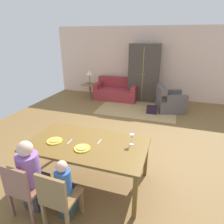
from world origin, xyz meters
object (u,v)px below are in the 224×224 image
at_px(table_lamp, 89,73).
at_px(couch, 117,91).
at_px(armoire, 144,73).
at_px(side_table, 90,89).
at_px(dining_table, 87,146).
at_px(plate_near_man, 55,141).
at_px(wine_glass, 132,137).
at_px(armchair, 169,101).
at_px(person_child, 66,190).
at_px(handbag, 152,110).
at_px(person_man, 33,177).
at_px(dining_chair_man, 24,187).
at_px(dining_chair_child, 58,196).
at_px(plate_near_child, 82,148).

bearing_deg(table_lamp, couch, 14.06).
distance_m(armoire, side_table, 2.20).
height_order(dining_table, side_table, dining_table).
relative_size(plate_near_man, wine_glass, 1.34).
xyz_separation_m(plate_near_man, side_table, (-1.41, 4.53, -0.39)).
relative_size(dining_table, wine_glass, 10.37).
bearing_deg(armoire, armchair, -40.48).
distance_m(person_child, couch, 5.46).
height_order(couch, handbag, couch).
height_order(person_man, handbag, person_man).
bearing_deg(wine_glass, armoire, 97.26).
bearing_deg(dining_chair_man, couch, 93.87).
distance_m(side_table, table_lamp, 0.63).
height_order(plate_near_man, person_man, person_man).
relative_size(dining_chair_child, armchair, 0.81).
height_order(armchair, table_lamp, table_lamp).
relative_size(table_lamp, handbag, 1.69).
bearing_deg(table_lamp, side_table, -63.43).
distance_m(wine_glass, armchair, 3.88).
bearing_deg(couch, dining_table, -78.96).
relative_size(armchair, side_table, 1.85).
bearing_deg(armoire, table_lamp, -167.12).
bearing_deg(plate_near_man, side_table, 107.31).
xyz_separation_m(dining_table, armoire, (0.10, 4.87, 0.35)).
relative_size(dining_chair_child, side_table, 1.50).
height_order(wine_glass, dining_chair_child, wine_glass).
height_order(person_child, table_lamp, table_lamp).
distance_m(person_child, armchair, 4.85).
xyz_separation_m(dining_chair_man, person_child, (0.54, 0.17, -0.06)).
distance_m(plate_near_child, side_table, 4.99).
bearing_deg(couch, person_child, -80.40).
relative_size(dining_table, plate_near_child, 7.71).
xyz_separation_m(plate_near_man, table_lamp, (-1.41, 4.53, 0.24)).
xyz_separation_m(couch, armoire, (1.01, 0.21, 0.75)).
height_order(dining_chair_man, dining_chair_child, same).
relative_size(dining_table, armchair, 1.80).
xyz_separation_m(side_table, table_lamp, (-0.00, 0.00, 0.63)).
bearing_deg(dining_chair_child, table_lamp, 110.08).
bearing_deg(couch, dining_chair_child, -80.73).
bearing_deg(armchair, table_lamp, 172.29).
height_order(plate_near_child, person_child, person_child).
xyz_separation_m(couch, table_lamp, (-1.03, -0.26, 0.70)).
relative_size(dining_table, person_child, 2.08).
xyz_separation_m(dining_chair_child, couch, (-0.91, 5.56, -0.19)).
distance_m(wine_glass, table_lamp, 4.98).
bearing_deg(person_man, dining_chair_child, -18.46).
distance_m(person_man, person_child, 0.54).
distance_m(dining_chair_man, table_lamp, 5.51).
height_order(person_man, side_table, person_man).
distance_m(plate_near_child, dining_chair_man, 0.93).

